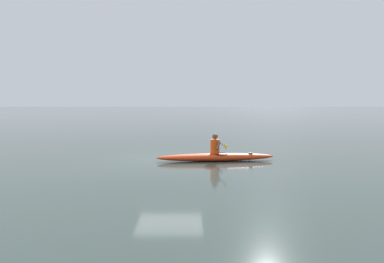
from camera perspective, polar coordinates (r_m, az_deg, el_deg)
ground_plane at (r=14.35m, az=-3.43°, el=-4.30°), size 160.00×160.00×0.00m
kayak at (r=14.08m, az=3.62°, el=-3.88°), size 4.44×1.05×0.29m
kayaker at (r=14.01m, az=3.59°, el=-2.02°), size 0.51×2.41×0.73m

